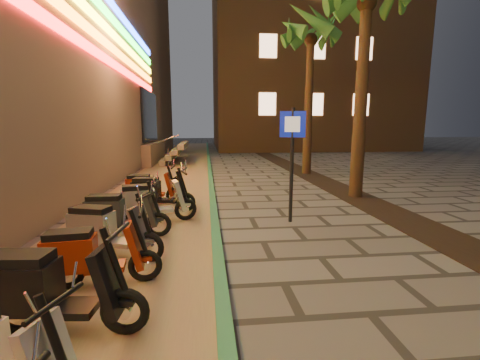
{
  "coord_description": "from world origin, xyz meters",
  "views": [
    {
      "loc": [
        -1.07,
        -2.46,
        2.19
      ],
      "look_at": [
        -0.44,
        3.43,
        1.2
      ],
      "focal_mm": 24.0,
      "sensor_mm": 36.0,
      "label": 1
    }
  ],
  "objects": [
    {
      "name": "scooter_10",
      "position": [
        -2.38,
        5.87,
        0.5
      ],
      "size": [
        1.64,
        0.66,
        1.15
      ],
      "rotation": [
        0.0,
        0.0,
        -0.14
      ],
      "color": "black",
      "rests_on": "ground"
    },
    {
      "name": "scooter_8",
      "position": [
        -2.81,
        3.86,
        0.5
      ],
      "size": [
        1.62,
        0.57,
        1.14
      ],
      "rotation": [
        0.0,
        0.0,
        -0.01
      ],
      "color": "black",
      "rests_on": "ground"
    },
    {
      "name": "planting_strip",
      "position": [
        3.6,
        5.0,
        0.01
      ],
      "size": [
        1.2,
        40.0,
        0.02
      ],
      "primitive_type": "cube",
      "color": "black",
      "rests_on": "ground"
    },
    {
      "name": "palm_d",
      "position": [
        3.6,
        12.0,
        5.94
      ],
      "size": [
        2.97,
        3.02,
        7.16
      ],
      "color": "#472D19",
      "rests_on": "ground"
    },
    {
      "name": "scooter_6",
      "position": [
        -2.67,
        1.86,
        0.47
      ],
      "size": [
        1.53,
        0.59,
        1.07
      ],
      "rotation": [
        0.0,
        0.0,
        0.12
      ],
      "color": "black",
      "rests_on": "ground"
    },
    {
      "name": "parking_strip",
      "position": [
        -2.6,
        10.0,
        0.01
      ],
      "size": [
        3.4,
        60.0,
        0.01
      ],
      "primitive_type": "cube",
      "color": "#8C7251",
      "rests_on": "ground"
    },
    {
      "name": "scooter_5",
      "position": [
        -2.75,
        0.83,
        0.52
      ],
      "size": [
        1.69,
        0.62,
        1.19
      ],
      "rotation": [
        0.0,
        0.0,
        -0.09
      ],
      "color": "black",
      "rests_on": "ground"
    },
    {
      "name": "scooter_7",
      "position": [
        -2.75,
        2.86,
        0.5
      ],
      "size": [
        1.61,
        0.85,
        1.15
      ],
      "rotation": [
        0.0,
        0.0,
        -0.3
      ],
      "color": "black",
      "rests_on": "ground"
    },
    {
      "name": "scooter_11",
      "position": [
        -2.73,
        6.68,
        0.48
      ],
      "size": [
        1.56,
        0.55,
        1.1
      ],
      "rotation": [
        0.0,
        0.0,
        -0.03
      ],
      "color": "black",
      "rests_on": "ground"
    },
    {
      "name": "scooter_9",
      "position": [
        -2.34,
        4.75,
        0.52
      ],
      "size": [
        1.69,
        0.84,
        1.19
      ],
      "rotation": [
        0.0,
        0.0,
        0.26
      ],
      "color": "black",
      "rests_on": "ground"
    },
    {
      "name": "palm_c",
      "position": [
        3.6,
        7.0,
        5.73
      ],
      "size": [
        2.97,
        3.02,
        6.91
      ],
      "color": "#472D19",
      "rests_on": "ground"
    },
    {
      "name": "green_curb",
      "position": [
        -0.9,
        10.0,
        0.05
      ],
      "size": [
        0.18,
        60.0,
        0.1
      ],
      "primitive_type": "cube",
      "color": "#2A7048",
      "rests_on": "ground"
    },
    {
      "name": "pedestrian_sign",
      "position": [
        0.86,
        4.58,
        1.69
      ],
      "size": [
        0.53,
        0.27,
        2.6
      ],
      "rotation": [
        0.0,
        0.0,
        -0.43
      ],
      "color": "black",
      "rests_on": "ground"
    },
    {
      "name": "apartment_block",
      "position": [
        9.0,
        32.0,
        12.5
      ],
      "size": [
        18.0,
        16.06,
        25.0
      ],
      "color": "brown",
      "rests_on": "ground"
    }
  ]
}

